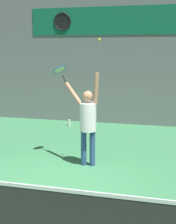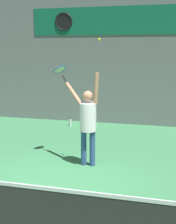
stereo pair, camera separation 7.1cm
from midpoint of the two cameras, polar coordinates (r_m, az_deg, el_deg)
ground_plane at (r=6.14m, az=-8.10°, el=-14.36°), size 18.00×18.00×0.00m
back_wall at (r=11.25m, az=3.03°, el=10.57°), size 18.00×0.10×5.00m
sponsor_banner at (r=11.24m, az=3.03°, el=16.34°), size 5.42×0.02×0.95m
scoreboard_clock at (r=11.61m, az=-4.91°, el=16.16°), size 0.65×0.06×0.65m
tennis_player at (r=7.08m, az=-0.34°, el=-1.31°), size 0.94×0.61×2.16m
tennis_racket at (r=7.60m, az=-5.43°, el=7.57°), size 0.43×0.43×0.44m
tennis_ball at (r=6.79m, az=1.76°, el=13.09°), size 0.07×0.07×0.07m
water_bottle at (r=11.01m, az=-3.65°, el=-1.89°), size 0.08×0.08×0.29m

